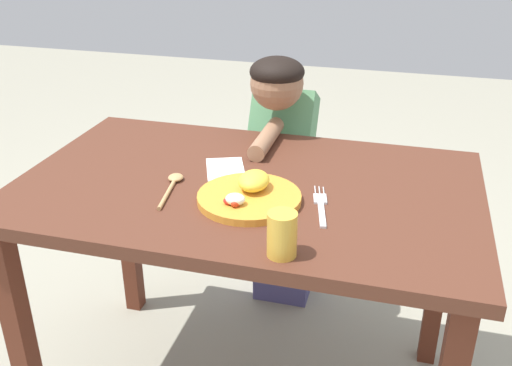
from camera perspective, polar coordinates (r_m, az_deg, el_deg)
name	(u,v)px	position (r m, az deg, el deg)	size (l,w,h in m)	color
dining_table	(247,215)	(1.55, -0.86, -3.16)	(1.18, 0.74, 0.73)	#542C1E
plate	(250,194)	(1.41, -0.63, -1.12)	(0.25, 0.25, 0.06)	orange
fork	(321,206)	(1.39, 6.37, -2.25)	(0.06, 0.20, 0.01)	silver
spoon	(173,184)	(1.50, -8.16, -0.05)	(0.05, 0.19, 0.02)	tan
drinking_cup	(282,234)	(1.18, 2.56, -5.04)	(0.06, 0.06, 0.10)	gold
person	(282,178)	(2.01, 2.52, 0.49)	(0.21, 0.47, 0.97)	#464274
napkin	(225,169)	(1.58, -3.01, 1.36)	(0.10, 0.15, 0.00)	white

